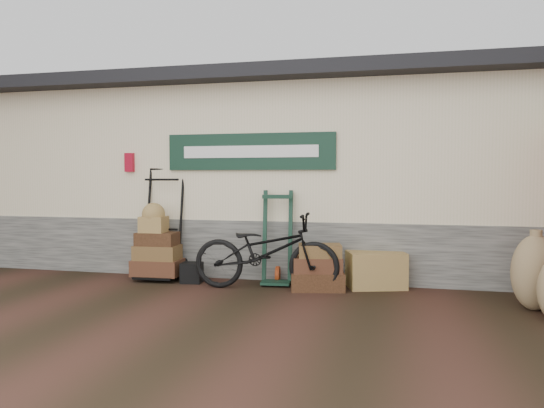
# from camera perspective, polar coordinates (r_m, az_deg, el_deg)

# --- Properties ---
(ground) EXTENTS (80.00, 80.00, 0.00)m
(ground) POSITION_cam_1_polar(r_m,az_deg,el_deg) (7.18, -2.21, -9.71)
(ground) COLOR black
(ground) RESTS_ON ground
(station_building) EXTENTS (14.40, 4.10, 3.20)m
(station_building) POSITION_cam_1_polar(r_m,az_deg,el_deg) (9.66, 2.23, 3.21)
(station_building) COLOR #4C4C47
(station_building) RESTS_ON ground
(porter_trolley) EXTENTS (0.91, 0.70, 1.75)m
(porter_trolley) POSITION_cam_1_polar(r_m,az_deg,el_deg) (8.38, -11.73, -1.90)
(porter_trolley) COLOR black
(porter_trolley) RESTS_ON ground
(green_barrow) EXTENTS (0.53, 0.46, 1.37)m
(green_barrow) POSITION_cam_1_polar(r_m,az_deg,el_deg) (7.76, 0.55, -3.63)
(green_barrow) COLOR black
(green_barrow) RESTS_ON ground
(suitcase_stack) EXTENTS (0.81, 0.61, 0.65)m
(suitcase_stack) POSITION_cam_1_polar(r_m,az_deg,el_deg) (7.44, 4.91, -6.73)
(suitcase_stack) COLOR #321D0F
(suitcase_stack) RESTS_ON ground
(wicker_hamper) EXTENTS (0.90, 0.72, 0.51)m
(wicker_hamper) POSITION_cam_1_polar(r_m,az_deg,el_deg) (7.70, 11.12, -6.95)
(wicker_hamper) COLOR brown
(wicker_hamper) RESTS_ON ground
(black_trunk) EXTENTS (0.33, 0.29, 0.30)m
(black_trunk) POSITION_cam_1_polar(r_m,az_deg,el_deg) (8.01, -8.63, -7.31)
(black_trunk) COLOR black
(black_trunk) RESTS_ON ground
(bicycle) EXTENTS (0.79, 2.08, 1.19)m
(bicycle) POSITION_cam_1_polar(r_m,az_deg,el_deg) (7.37, -0.66, -4.66)
(bicycle) COLOR black
(bicycle) RESTS_ON ground
(burlap_sack_left) EXTENTS (0.69, 0.64, 0.90)m
(burlap_sack_left) POSITION_cam_1_polar(r_m,az_deg,el_deg) (7.00, 26.44, -6.62)
(burlap_sack_left) COLOR olive
(burlap_sack_left) RESTS_ON ground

